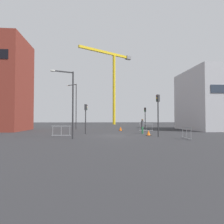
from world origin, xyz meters
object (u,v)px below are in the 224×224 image
construction_crane (113,76)px  pedestrian_walking (142,125)px  streetlamp_short (70,98)px  traffic_cone_orange (149,133)px  traffic_cone_by_barrier (120,129)px  traffic_light_verge (86,114)px  traffic_light_far (158,109)px  traffic_light_corner (145,115)px  streetlamp_tall (75,102)px

construction_crane → pedestrian_walking: 41.77m
construction_crane → pedestrian_walking: (0.31, -39.22, -14.38)m
streetlamp_short → traffic_cone_orange: bearing=21.4°
traffic_cone_orange → traffic_cone_by_barrier: size_ratio=0.92×
pedestrian_walking → traffic_cone_by_barrier: size_ratio=2.88×
traffic_light_verge → traffic_cone_orange: 7.73m
traffic_light_far → traffic_light_verge: bearing=147.8°
streetlamp_short → traffic_light_verge: 6.16m
traffic_light_corner → traffic_cone_by_barrier: traffic_light_corner is taller
construction_crane → traffic_light_verge: bearing=-99.5°
traffic_light_corner → traffic_cone_by_barrier: (-4.46, -2.79, -2.18)m
traffic_light_verge → traffic_cone_by_barrier: bearing=50.1°
pedestrian_walking → traffic_cone_orange: 2.71m
construction_crane → streetlamp_tall: (-8.87, -28.43, -10.84)m
streetlamp_tall → traffic_light_verge: (2.35, -10.61, -2.19)m
construction_crane → traffic_light_corner: size_ratio=6.27×
pedestrian_walking → streetlamp_tall: bearing=130.4°
streetlamp_tall → construction_crane: bearing=72.7°
traffic_light_far → traffic_cone_orange: size_ratio=7.43×
construction_crane → traffic_cone_by_barrier: construction_crane is taller
traffic_cone_by_barrier → streetlamp_tall: bearing=146.8°
traffic_light_verge → traffic_light_corner: traffic_light_corner is taller
construction_crane → traffic_cone_orange: bearing=-89.5°
streetlamp_tall → streetlamp_short: 16.59m
traffic_light_far → traffic_cone_by_barrier: size_ratio=6.80×
construction_crane → pedestrian_walking: bearing=-89.5°
construction_crane → traffic_light_far: size_ratio=5.44×
construction_crane → traffic_light_verge: 41.67m
traffic_cone_by_barrier → construction_crane: bearing=87.2°
traffic_light_far → pedestrian_walking: 4.83m
construction_crane → traffic_light_verge: size_ratio=6.47×
streetlamp_short → traffic_light_far: streetlamp_short is taller
traffic_cone_orange → traffic_cone_by_barrier: traffic_cone_by_barrier is taller
traffic_cone_orange → streetlamp_short: bearing=-158.6°
traffic_light_far → traffic_cone_by_barrier: (-2.47, 10.50, -2.52)m
traffic_light_corner → streetlamp_short: bearing=-125.8°
traffic_light_verge → traffic_cone_orange: bearing=-21.9°
streetlamp_tall → traffic_light_far: 18.16m
traffic_light_verge → streetlamp_short: bearing=-100.9°
traffic_light_corner → traffic_cone_orange: traffic_light_corner is taller
streetlamp_tall → traffic_light_corner: 12.06m
traffic_light_corner → pedestrian_walking: (-2.54, -8.83, -1.43)m
traffic_light_far → pedestrian_walking: (-0.54, 4.46, -1.77)m
construction_crane → traffic_light_far: construction_crane is taller
pedestrian_walking → traffic_light_far: bearing=-83.1°
streetlamp_tall → traffic_light_far: size_ratio=1.84×
streetlamp_tall → pedestrian_walking: 14.60m
streetlamp_short → traffic_light_far: (8.51, 1.28, -0.90)m
traffic_light_far → traffic_cone_by_barrier: bearing=103.2°
traffic_light_verge → pedestrian_walking: (6.82, -0.18, -1.36)m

